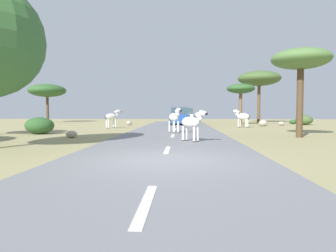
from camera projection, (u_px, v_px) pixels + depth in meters
ground_plane at (162, 161)px, 8.30m from camera, size 90.00×90.00×0.00m
road at (163, 160)px, 8.29m from camera, size 6.00×64.00×0.05m
lane_markings at (161, 166)px, 7.30m from camera, size 0.16×56.00×0.01m
zebra_0 at (174, 118)px, 18.42m from camera, size 0.96×1.57×1.58m
zebra_1 at (112, 117)px, 24.53m from camera, size 1.27×1.38×1.57m
zebra_2 at (192, 122)px, 13.11m from camera, size 1.25×1.15×1.42m
zebra_3 at (242, 117)px, 25.21m from camera, size 1.41×1.26×1.59m
car_0 at (180, 117)px, 30.36m from camera, size 2.24×4.45×1.74m
car_1 at (186, 116)px, 37.49m from camera, size 2.22×4.44×1.74m
tree_0 at (259, 79)px, 35.50m from camera, size 5.01×5.01×6.20m
tree_2 at (47, 91)px, 37.30m from camera, size 4.59×4.59×4.81m
tree_6 at (241, 89)px, 30.50m from camera, size 2.84×2.84×4.22m
tree_7 at (301, 61)px, 15.58m from camera, size 3.02×3.02×4.67m
bush_1 at (304, 120)px, 30.23m from camera, size 1.70×1.53×1.02m
bush_2 at (40, 126)px, 18.10m from camera, size 1.72×1.55×1.03m
bush_3 at (293, 122)px, 32.46m from camera, size 0.80×0.72×0.48m
rock_0 at (72, 134)px, 15.54m from camera, size 0.60×0.46×0.37m
rock_1 at (129, 123)px, 29.82m from camera, size 0.55×0.59×0.44m
rock_2 at (263, 123)px, 27.73m from camera, size 0.81×0.65×0.59m
rock_3 at (281, 123)px, 29.31m from camera, size 0.60×0.53×0.38m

